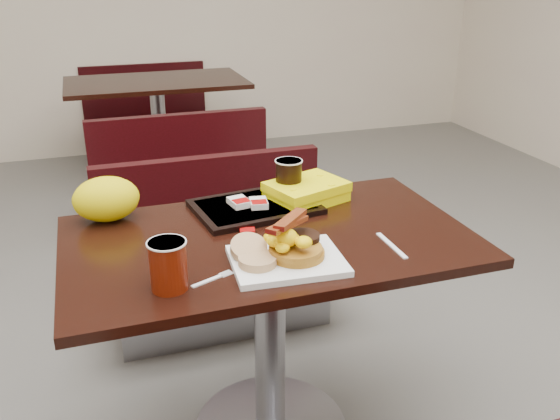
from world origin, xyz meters
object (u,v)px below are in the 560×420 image
object	(u,v)px
table_far	(160,134)
hashbrown_sleeve_left	(239,202)
platter	(287,261)
coffee_cup_far	(289,177)
tray	(255,207)
bench_near_n	(221,252)
bench_far_s	(176,166)
coffee_cup_near	(168,266)
clamshell	(306,192)
table_near	(270,341)
paper_bag	(106,199)
pancake_stack	(297,251)
hashbrown_sleeve_right	(259,203)
bench_far_n	(148,113)
knife	(391,245)
fork	(207,281)

from	to	relation	value
table_far	hashbrown_sleeve_left	size ratio (longest dim) A/B	15.32
platter	coffee_cup_far	bearing A→B (deg)	74.46
tray	hashbrown_sleeve_left	xyz separation A→B (m)	(-0.05, 0.01, 0.02)
hashbrown_sleeve_left	bench_near_n	bearing A→B (deg)	75.48
hashbrown_sleeve_left	bench_far_s	bearing A→B (deg)	78.36
bench_far_s	coffee_cup_near	xyz separation A→B (m)	(-0.33, -2.11, 0.45)
platter	clamshell	distance (m)	0.46
table_near	paper_bag	world-z (taller)	paper_bag
coffee_cup_near	clamshell	world-z (taller)	coffee_cup_near
pancake_stack	coffee_cup_near	bearing A→B (deg)	-174.43
hashbrown_sleeve_right	paper_bag	world-z (taller)	paper_bag
bench_far_n	hashbrown_sleeve_left	bearing A→B (deg)	-90.63
bench_near_n	knife	xyz separation A→B (m)	(0.31, -0.87, 0.39)
coffee_cup_far	clamshell	xyz separation A→B (m)	(0.05, -0.03, -0.05)
paper_bag	table_near	bearing A→B (deg)	-31.60
hashbrown_sleeve_right	table_far	bearing A→B (deg)	99.07
fork	knife	distance (m)	0.55
bench_near_n	table_far	distance (m)	1.90
table_near	bench_near_n	xyz separation A→B (m)	(0.00, 0.70, -0.02)
platter	pancake_stack	world-z (taller)	pancake_stack
hashbrown_sleeve_left	hashbrown_sleeve_right	distance (m)	0.06
knife	coffee_cup_far	world-z (taller)	coffee_cup_far
bench_far_n	table_far	bearing A→B (deg)	-90.00
coffee_cup_near	clamshell	distance (m)	0.69
table_near	bench_far_n	world-z (taller)	table_near
coffee_cup_near	hashbrown_sleeve_right	bearing A→B (deg)	49.21
table_near	hashbrown_sleeve_right	size ratio (longest dim) A/B	16.06
pancake_stack	tray	world-z (taller)	pancake_stack
coffee_cup_near	paper_bag	bearing A→B (deg)	103.89
hashbrown_sleeve_left	paper_bag	world-z (taller)	paper_bag
bench_far_n	paper_bag	size ratio (longest dim) A/B	4.88
table_near	paper_bag	bearing A→B (deg)	148.40
platter	clamshell	bearing A→B (deg)	66.92
knife	bench_far_s	bearing A→B (deg)	-170.92
fork	tray	bearing A→B (deg)	36.82
bench_near_n	hashbrown_sleeve_left	bearing A→B (deg)	-94.02
table_far	fork	distance (m)	2.84
pancake_stack	fork	world-z (taller)	pancake_stack
knife	paper_bag	xyz separation A→B (m)	(-0.76, 0.45, 0.07)
table_near	coffee_cup_near	xyz separation A→B (m)	(-0.33, -0.21, 0.44)
coffee_cup_near	paper_bag	size ratio (longest dim) A/B	0.63
bench_near_n	knife	distance (m)	1.01
coffee_cup_near	bench_far_n	bearing A→B (deg)	84.70
table_far	bench_far_s	bearing A→B (deg)	-90.00
coffee_cup_far	coffee_cup_near	bearing A→B (deg)	-135.12
tray	coffee_cup_far	size ratio (longest dim) A/B	3.22
table_near	clamshell	xyz separation A→B (m)	(0.20, 0.23, 0.41)
bench_far_n	knife	size ratio (longest dim) A/B	5.88
bench_near_n	platter	world-z (taller)	platter
table_near	tray	size ratio (longest dim) A/B	3.08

